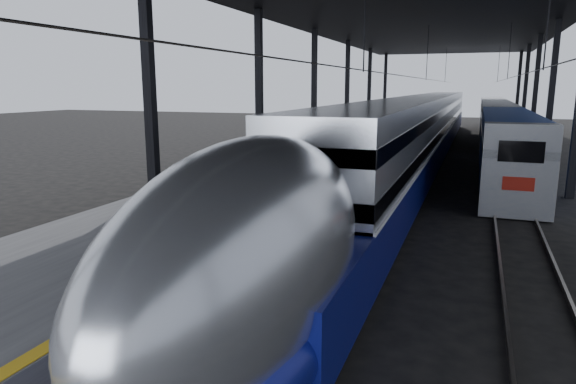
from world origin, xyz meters
The scene contains 8 objects.
ground centered at (0.00, 0.00, 0.00)m, with size 160.00×160.00×0.00m, color black.
platform centered at (-3.50, 20.00, 0.50)m, with size 6.00×80.00×1.00m, color #4C4C4F.
yellow_strip centered at (-0.70, 20.00, 1.00)m, with size 0.30×80.00×0.01m, color gold.
rails centered at (4.50, 20.00, 0.08)m, with size 6.52×80.00×0.16m.
canopy centered at (1.90, 20.00, 9.12)m, with size 18.00×75.00×9.47m.
tgv_train centered at (2.00, 24.03, 2.05)m, with size 3.05×65.20×4.37m.
second_train centered at (7.00, 36.96, 1.85)m, with size 2.65×56.05×3.65m.
child centered at (-0.95, -2.97, 1.44)m, with size 0.32×0.21×0.88m, color #542E1C.
Camera 1 is at (5.40, -10.99, 5.01)m, focal length 32.00 mm.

